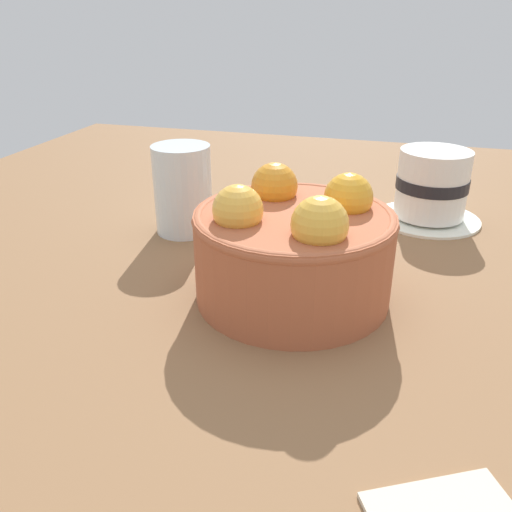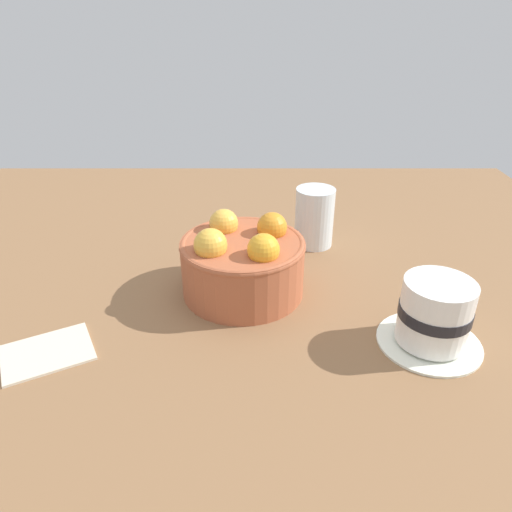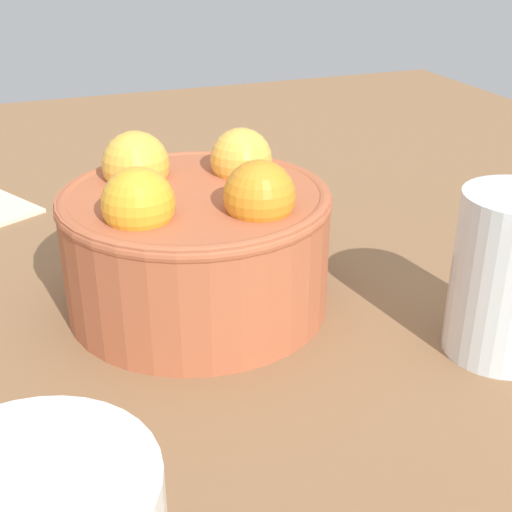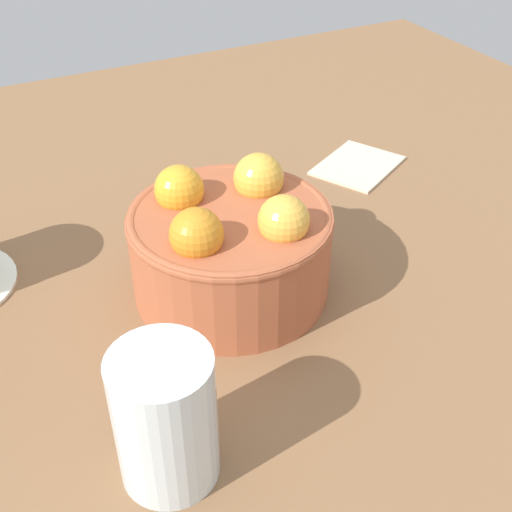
# 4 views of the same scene
# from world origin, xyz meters

# --- Properties ---
(ground_plane) EXTENTS (1.17, 1.08, 0.05)m
(ground_plane) POSITION_xyz_m (0.00, 0.00, -0.02)
(ground_plane) COLOR brown
(terracotta_bowl) EXTENTS (0.16, 0.16, 0.10)m
(terracotta_bowl) POSITION_xyz_m (-0.00, -0.00, 0.05)
(terracotta_bowl) COLOR #AD5938
(terracotta_bowl) RESTS_ON ground_plane
(water_glass) EXTENTS (0.06, 0.06, 0.09)m
(water_glass) POSITION_xyz_m (0.11, 0.14, 0.05)
(water_glass) COLOR silver
(water_glass) RESTS_ON ground_plane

